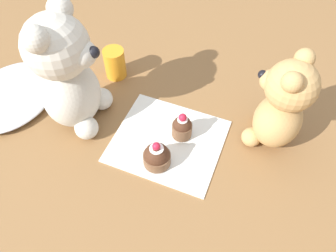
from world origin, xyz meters
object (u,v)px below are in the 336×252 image
at_px(cupcake_near_tan_bear, 182,127).
at_px(juice_glass, 115,63).
at_px(teddy_bear_cream, 67,74).
at_px(cupcake_near_cream_bear, 156,156).
at_px(teddy_bear_tan, 281,106).

xyz_separation_m(cupcake_near_tan_bear, juice_glass, (0.12, 0.23, 0.01)).
bearing_deg(teddy_bear_cream, cupcake_near_cream_bear, -110.25).
relative_size(teddy_bear_tan, juice_glass, 2.85).
bearing_deg(cupcake_near_tan_bear, teddy_bear_cream, 98.75).
height_order(teddy_bear_tan, cupcake_near_cream_bear, teddy_bear_tan).
height_order(teddy_bear_cream, teddy_bear_tan, teddy_bear_cream).
height_order(teddy_bear_cream, cupcake_near_cream_bear, teddy_bear_cream).
xyz_separation_m(teddy_bear_tan, cupcake_near_cream_bear, (-0.16, 0.21, -0.08)).
bearing_deg(teddy_bear_tan, cupcake_near_cream_bear, -43.96).
relative_size(teddy_bear_cream, juice_glass, 3.58).
xyz_separation_m(cupcake_near_cream_bear, cupcake_near_tan_bear, (0.09, -0.03, 0.00)).
relative_size(teddy_bear_cream, teddy_bear_tan, 1.26).
bearing_deg(teddy_bear_tan, teddy_bear_cream, -66.65).
distance_m(teddy_bear_cream, cupcake_near_tan_bear, 0.27).
bearing_deg(teddy_bear_tan, cupcake_near_tan_bear, -60.07).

